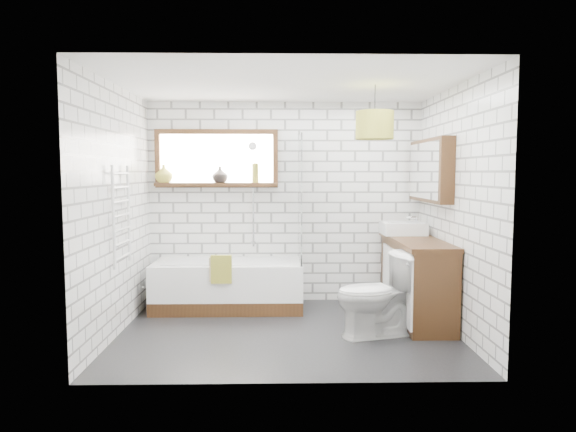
{
  "coord_description": "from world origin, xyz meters",
  "views": [
    {
      "loc": [
        -0.09,
        -5.15,
        1.63
      ],
      "look_at": [
        0.02,
        0.25,
        1.17
      ],
      "focal_mm": 32.0,
      "sensor_mm": 36.0,
      "label": 1
    }
  ],
  "objects_px": {
    "vanity": "(416,278)",
    "basin": "(403,228)",
    "bathtub": "(228,285)",
    "toilet": "(377,295)",
    "pendant": "(375,125)"
  },
  "relations": [
    {
      "from": "toilet",
      "to": "pendant",
      "type": "xyz_separation_m",
      "value": [
        -0.02,
        0.18,
        1.68
      ]
    },
    {
      "from": "bathtub",
      "to": "pendant",
      "type": "xyz_separation_m",
      "value": [
        1.56,
        -0.9,
        1.82
      ]
    },
    {
      "from": "bathtub",
      "to": "pendant",
      "type": "bearing_deg",
      "value": -29.85
    },
    {
      "from": "vanity",
      "to": "toilet",
      "type": "height_order",
      "value": "vanity"
    },
    {
      "from": "basin",
      "to": "toilet",
      "type": "bearing_deg",
      "value": -116.09
    },
    {
      "from": "toilet",
      "to": "vanity",
      "type": "bearing_deg",
      "value": 123.35
    },
    {
      "from": "toilet",
      "to": "basin",
      "type": "bearing_deg",
      "value": 139.25
    },
    {
      "from": "vanity",
      "to": "basin",
      "type": "bearing_deg",
      "value": 98.68
    },
    {
      "from": "vanity",
      "to": "bathtub",
      "type": "bearing_deg",
      "value": 167.89
    },
    {
      "from": "vanity",
      "to": "basin",
      "type": "xyz_separation_m",
      "value": [
        -0.06,
        0.39,
        0.52
      ]
    },
    {
      "from": "vanity",
      "to": "pendant",
      "type": "height_order",
      "value": "pendant"
    },
    {
      "from": "vanity",
      "to": "pendant",
      "type": "bearing_deg",
      "value": -142.32
    },
    {
      "from": "basin",
      "to": "pendant",
      "type": "height_order",
      "value": "pendant"
    },
    {
      "from": "bathtub",
      "to": "toilet",
      "type": "xyz_separation_m",
      "value": [
        1.58,
        -1.07,
        0.13
      ]
    },
    {
      "from": "basin",
      "to": "pendant",
      "type": "distance_m",
      "value": 1.49
    }
  ]
}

